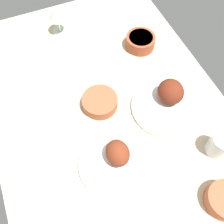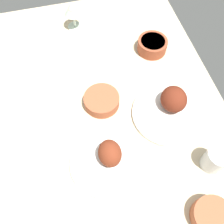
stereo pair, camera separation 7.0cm
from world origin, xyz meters
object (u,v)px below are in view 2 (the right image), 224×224
(folded_napkin, at_px, (18,74))
(bowl_pasta, at_px, (152,45))
(wine_glass, at_px, (73,10))
(water_tumbler, at_px, (215,159))
(bowl_cream, at_px, (102,100))
(bowl_potatoes, at_px, (212,217))
(plate_center_main, at_px, (106,159))
(plate_near_viewer, at_px, (170,107))

(folded_napkin, bearing_deg, bowl_pasta, 89.57)
(wine_glass, bearing_deg, water_tumbler, 23.19)
(folded_napkin, bearing_deg, bowl_cream, 53.81)
(bowl_potatoes, distance_m, bowl_pasta, 0.72)
(plate_center_main, height_order, bowl_potatoes, plate_center_main)
(plate_near_viewer, bearing_deg, plate_center_main, -64.04)
(plate_center_main, bearing_deg, plate_near_viewer, 115.96)
(bowl_potatoes, relative_size, folded_napkin, 0.65)
(wine_glass, distance_m, water_tumbler, 0.86)
(plate_center_main, height_order, water_tumbler, plate_center_main)
(bowl_pasta, bearing_deg, water_tumbler, 3.05)
(bowl_cream, bearing_deg, water_tumbler, 43.12)
(plate_near_viewer, height_order, bowl_potatoes, plate_near_viewer)
(wine_glass, distance_m, folded_napkin, 0.38)
(bowl_pasta, relative_size, water_tumbler, 1.38)
(bowl_cream, distance_m, bowl_pasta, 0.36)
(plate_near_viewer, relative_size, folded_napkin, 1.42)
(bowl_pasta, distance_m, wine_glass, 0.39)
(bowl_pasta, distance_m, water_tumbler, 0.56)
(plate_center_main, xyz_separation_m, folded_napkin, (-0.46, -0.27, -0.02))
(bowl_pasta, bearing_deg, bowl_cream, -51.76)
(plate_near_viewer, relative_size, plate_center_main, 1.14)
(plate_center_main, height_order, bowl_cream, plate_center_main)
(plate_near_viewer, xyz_separation_m, folded_napkin, (-0.33, -0.56, -0.02))
(bowl_potatoes, relative_size, wine_glass, 0.88)
(bowl_cream, bearing_deg, plate_center_main, -9.22)
(wine_glass, bearing_deg, bowl_potatoes, 15.12)
(plate_center_main, xyz_separation_m, bowl_potatoes, (0.26, 0.27, 0.00))
(folded_napkin, bearing_deg, plate_near_viewer, 59.62)
(wine_glass, relative_size, water_tumbler, 1.48)
(plate_near_viewer, xyz_separation_m, bowl_cream, (-0.10, -0.25, -0.01))
(wine_glass, bearing_deg, plate_center_main, -1.10)
(plate_near_viewer, bearing_deg, water_tumbler, 16.08)
(plate_near_viewer, height_order, bowl_pasta, plate_near_viewer)
(bowl_pasta, relative_size, folded_napkin, 0.69)
(bowl_cream, height_order, folded_napkin, bowl_cream)
(plate_center_main, relative_size, bowl_potatoes, 1.92)
(plate_center_main, distance_m, wine_glass, 0.69)
(plate_near_viewer, relative_size, water_tumbler, 2.86)
(plate_center_main, xyz_separation_m, bowl_cream, (-0.24, 0.04, -0.00))
(bowl_cream, xyz_separation_m, water_tumbler, (0.33, 0.31, 0.02))
(bowl_potatoes, height_order, wine_glass, wine_glass)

